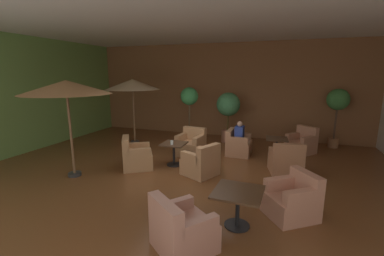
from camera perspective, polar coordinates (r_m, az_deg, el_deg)
The scene contains 22 objects.
ground_plane at distance 7.10m, azimuth -1.18°, elevation -9.27°, with size 11.24×8.67×0.02m, color brown.
wall_back_brick at distance 10.77m, azimuth 6.91°, elevation 8.20°, with size 11.24×0.08×3.76m, color brown.
wall_left_accent at distance 10.08m, azimuth -32.66°, elevation 6.18°, with size 0.08×8.67×3.76m, color #6B9749.
ceiling_slab at distance 6.74m, azimuth -1.32°, elevation 22.41°, with size 11.24×8.67×0.06m, color silver.
cafe_table_front_left at distance 7.34m, azimuth -4.00°, elevation -4.70°, with size 0.65×0.65×0.64m.
armchair_front_left_north at distance 7.31m, azimuth -12.23°, elevation -6.20°, with size 1.05×1.04×0.88m.
armchair_front_left_east at distance 6.67m, azimuth 2.01°, elevation -7.76°, with size 1.00×0.99×0.83m.
armchair_front_left_south at distance 8.25m, azimuth -0.24°, elevation -3.78°, with size 0.87×0.87×0.86m.
cafe_table_front_right at distance 8.28m, azimuth 18.11°, elevation -3.41°, with size 0.67×0.67×0.64m.
armchair_front_right_north at distance 9.22m, azimuth 22.96°, elevation -3.14°, with size 1.05×1.05×0.86m.
armchair_front_right_east at distance 8.44m, azimuth 10.05°, elevation -3.75°, with size 0.74×0.80×0.81m.
armchair_front_right_south at distance 7.22m, azimuth 19.93°, elevation -6.98°, with size 0.92×0.90×0.85m.
cafe_table_mid_center at distance 4.55m, azimuth 10.07°, elevation -15.11°, with size 0.83×0.83×0.64m.
armchair_mid_center_north at distance 5.18m, azimuth 21.24°, elevation -14.61°, with size 1.06×1.05×0.82m.
armchair_mid_center_east at distance 4.08m, azimuth -2.32°, elevation -21.56°, with size 1.10×1.10×0.83m.
patio_umbrella_tall_red at distance 6.92m, azimuth -25.94°, elevation 7.94°, with size 2.10×2.10×2.40m.
patio_umbrella_center_beige at distance 9.68m, azimuth -12.98°, elevation 9.24°, with size 1.96×1.96×2.36m.
potted_tree_left_corner at distance 9.79m, azimuth 7.97°, elevation 4.30°, with size 0.88×0.88×1.87m.
potted_tree_mid_left at distance 9.72m, azimuth -0.59°, elevation 5.72°, with size 0.66×0.66×2.06m.
potted_tree_mid_right at distance 10.18m, azimuth 29.40°, elevation 4.72°, with size 0.73×0.73×2.06m.
patron_blue_shirt at distance 8.33m, azimuth 10.40°, elevation -1.07°, with size 0.26×0.38×0.65m.
iced_drink_cup at distance 7.14m, azimuth -4.46°, elevation -3.21°, with size 0.08×0.08×0.11m, color silver.
Camera 1 is at (2.34, -6.20, 2.55)m, focal length 24.23 mm.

